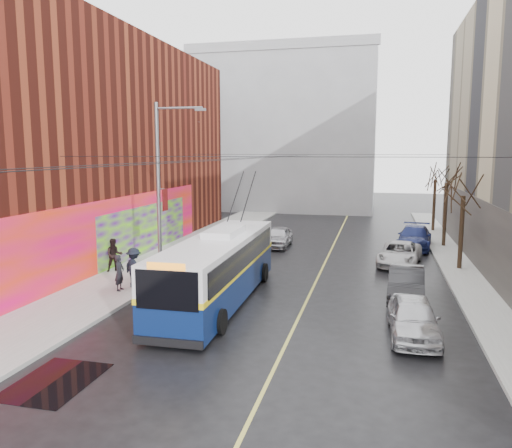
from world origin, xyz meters
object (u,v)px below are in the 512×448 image
at_px(parked_car_c, 400,254).
at_px(parked_car_a, 413,318).
at_px(streetlight_pole, 161,187).
at_px(following_car, 278,237).
at_px(parked_car_d, 414,237).
at_px(tree_near, 464,182).
at_px(tree_far, 436,170).
at_px(tree_mid, 447,172).
at_px(parked_car_b, 406,283).
at_px(trolleybus, 218,268).
at_px(pedestrian_c, 134,268).
at_px(pedestrian_a, 119,273).
at_px(pedestrian_b, 114,255).

bearing_deg(parked_car_c, parked_car_a, -81.43).
height_order(streetlight_pole, following_car, streetlight_pole).
relative_size(parked_car_a, parked_car_d, 0.80).
relative_size(tree_near, tree_far, 0.97).
height_order(tree_mid, parked_car_d, tree_mid).
bearing_deg(tree_near, parked_car_b, -116.69).
bearing_deg(trolleybus, tree_mid, 53.49).
distance_m(following_car, pedestrian_c, 13.33).
height_order(parked_car_b, following_car, parked_car_b).
relative_size(streetlight_pole, pedestrian_a, 5.31).
distance_m(streetlight_pole, parked_car_b, 12.64).
distance_m(tree_mid, parked_car_b, 14.47).
bearing_deg(parked_car_a, parked_car_c, 88.17).
relative_size(tree_far, parked_car_b, 1.50).
bearing_deg(following_car, tree_mid, 12.10).
relative_size(tree_mid, pedestrian_c, 3.49).
bearing_deg(streetlight_pole, parked_car_a, -23.39).
bearing_deg(pedestrian_c, tree_near, -126.07).
height_order(tree_far, parked_car_a, tree_far).
distance_m(tree_near, parked_car_a, 12.37).
distance_m(parked_car_a, parked_car_b, 4.80).
distance_m(trolleybus, pedestrian_c, 4.59).
xyz_separation_m(streetlight_pole, parked_car_d, (13.14, 12.22, -4.08)).
xyz_separation_m(tree_near, trolleybus, (-11.28, -8.74, -3.43)).
bearing_deg(following_car, parked_car_d, 10.02).
relative_size(streetlight_pole, parked_car_a, 2.13).
bearing_deg(tree_far, tree_near, -90.00).
distance_m(parked_car_d, following_car, 9.38).
xyz_separation_m(streetlight_pole, parked_car_c, (11.94, 6.66, -4.17)).
height_order(tree_far, pedestrian_a, tree_far).
xyz_separation_m(tree_mid, pedestrian_b, (-18.30, -12.31, -4.20)).
xyz_separation_m(streetlight_pole, parked_car_a, (11.94, -5.16, -4.13)).
height_order(tree_far, parked_car_c, tree_far).
distance_m(pedestrian_a, pedestrian_c, 0.78).
bearing_deg(streetlight_pole, parked_car_b, -1.75).
height_order(pedestrian_a, pedestrian_b, pedestrian_b).
distance_m(parked_car_d, pedestrian_c, 19.75).
bearing_deg(tree_mid, pedestrian_a, -136.09).
relative_size(parked_car_c, following_car, 1.17).
bearing_deg(tree_near, tree_far, 90.00).
distance_m(tree_mid, trolleybus, 19.72).
distance_m(streetlight_pole, tree_far, 25.09).
xyz_separation_m(parked_car_c, pedestrian_b, (-15.10, -5.97, 0.38)).
height_order(tree_far, pedestrian_b, tree_far).
bearing_deg(trolleybus, parked_car_a, -17.58).
relative_size(parked_car_a, pedestrian_b, 2.32).
xyz_separation_m(parked_car_a, following_car, (-8.03, 15.76, -0.01)).
relative_size(parked_car_c, pedestrian_b, 2.67).
relative_size(tree_mid, pedestrian_a, 3.94).
relative_size(tree_near, pedestrian_c, 3.34).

